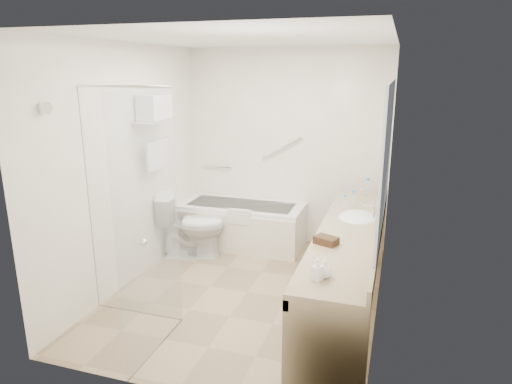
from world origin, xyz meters
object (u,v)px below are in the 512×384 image
(vanity_counter, at_px, (349,252))
(amenity_basket, at_px, (326,240))
(toilet, at_px, (192,226))
(water_bottle_left, at_px, (344,203))
(bathtub, at_px, (241,224))

(vanity_counter, distance_m, amenity_basket, 0.49)
(amenity_basket, bearing_deg, toilet, 145.60)
(vanity_counter, height_order, water_bottle_left, water_bottle_left)
(vanity_counter, distance_m, toilet, 2.16)
(water_bottle_left, bearing_deg, amenity_basket, -91.62)
(bathtub, height_order, amenity_basket, amenity_basket)
(amenity_basket, xyz_separation_m, water_bottle_left, (0.03, 0.97, 0.05))
(vanity_counter, bearing_deg, toilet, 156.71)
(amenity_basket, bearing_deg, bathtub, 127.54)
(toilet, height_order, water_bottle_left, water_bottle_left)
(amenity_basket, relative_size, water_bottle_left, 1.10)
(toilet, distance_m, water_bottle_left, 1.95)
(amenity_basket, bearing_deg, water_bottle_left, 88.38)
(vanity_counter, relative_size, water_bottle_left, 16.09)
(bathtub, relative_size, amenity_basket, 8.64)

